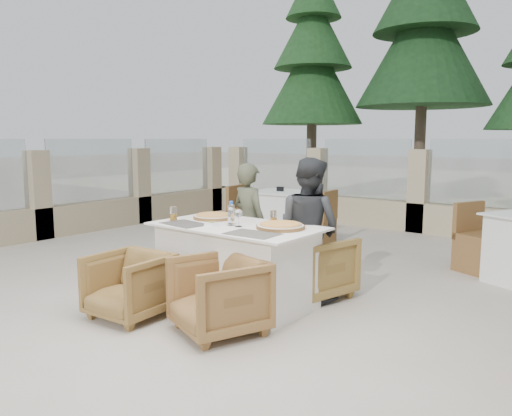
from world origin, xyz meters
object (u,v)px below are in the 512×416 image
Objects in this scene: wine_glass_near at (239,217)px; diner_left at (249,223)px; wine_glass_centre at (232,214)px; beer_glass_right at (273,217)px; pizza_left at (214,216)px; pizza_right at (281,225)px; beer_glass_left at (173,214)px; armchair_near_right at (218,295)px; dining_table at (237,265)px; water_bottle at (231,213)px; armchair_far_left at (263,252)px; diner_right at (309,229)px; armchair_near_left at (129,285)px; olive_dish at (212,224)px; armchair_far_right at (313,266)px; bg_table_a at (280,216)px.

diner_left reaches higher than wine_glass_near.
beer_glass_right is at bearing 36.94° from wine_glass_centre.
diner_left is (0.02, 0.55, -0.14)m from pizza_left.
pizza_left is 0.94× the size of pizza_right.
wine_glass_centre is 1.32× the size of beer_glass_left.
beer_glass_left is at bearing 177.44° from armchair_near_right.
water_bottle is (-0.03, -0.04, 0.50)m from dining_table.
wine_glass_near is at bearing -114.45° from beer_glass_right.
armchair_near_right is at bearing 130.99° from diner_left.
wine_glass_centre is 1.00× the size of wine_glass_near.
beer_glass_left reaches higher than armchair_far_left.
water_bottle reaches higher than wine_glass_near.
diner_right is (1.09, 0.78, -0.14)m from beer_glass_left.
beer_glass_left is 1.26m from armchair_far_left.
diner_right is (0.84, -0.11, 0.04)m from diner_left.
pizza_left is at bearing 157.83° from wine_glass_near.
beer_glass_left reaches higher than armchair_near_left.
wine_glass_centre is 0.61m from beer_glass_left.
diner_left reaches higher than water_bottle.
water_bottle is at bearing -129.20° from beer_glass_right.
dining_table is 11.45× the size of beer_glass_left.
pizza_left is 0.97m from diner_right.
olive_dish is 0.08× the size of diner_right.
armchair_far_right is (0.02, 0.54, -0.48)m from pizza_right.
armchair_near_left is at bearing -120.09° from water_bottle.
pizza_right is 1.45m from armchair_near_left.
olive_dish is (-0.58, -0.29, -0.01)m from pizza_right.
diner_left is at bearing 73.91° from beer_glass_left.
wine_glass_near is at bearing -37.20° from dining_table.
water_bottle is at bearing -69.35° from bg_table_a.
beer_glass_right is at bearing 139.71° from pizza_right.
wine_glass_near is 1.15m from armchair_near_left.
diner_left reaches higher than beer_glass_right.
pizza_right is at bearing 26.30° from olive_dish.
beer_glass_left is 0.10× the size of diner_right.
wine_glass_centre is (0.34, -0.11, 0.06)m from pizza_left.
beer_glass_left reaches higher than pizza_left.
bg_table_a reaches higher than armchair_near_left.
beer_glass_left is at bearing -166.30° from water_bottle.
diner_left is (-0.26, 0.88, -0.13)m from olive_dish.
armchair_near_right is 0.49× the size of diner_right.
beer_glass_right is 1.02m from armchair_far_left.
beer_glass_right is 0.09× the size of diner_left.
water_bottle is 1.64× the size of beer_glass_left.
water_bottle is 0.80m from diner_right.
armchair_far_left is at bearing 136.65° from armchair_near_right.
pizza_right is 0.64× the size of armchair_far_right.
armchair_near_left is at bearing -77.67° from beer_glass_left.
pizza_right is at bearing 15.05° from beer_glass_left.
pizza_right is at bearing -40.29° from beer_glass_right.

